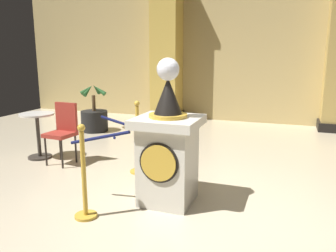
# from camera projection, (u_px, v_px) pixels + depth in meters

# --- Properties ---
(ground_plane) EXTENTS (12.91, 12.91, 0.00)m
(ground_plane) POSITION_uv_depth(u_px,v_px,m) (182.00, 211.00, 3.78)
(ground_plane) COLOR beige
(back_wall) EXTENTS (12.91, 0.16, 3.92)m
(back_wall) POSITION_uv_depth(u_px,v_px,m) (250.00, 43.00, 8.42)
(back_wall) COLOR tan
(back_wall) RESTS_ON ground_plane
(pedestal_clock) EXTENTS (0.72, 0.72, 1.67)m
(pedestal_clock) POSITION_uv_depth(u_px,v_px,m) (168.00, 149.00, 3.90)
(pedestal_clock) COLOR beige
(pedestal_clock) RESTS_ON ground_plane
(stanchion_near) EXTENTS (0.24, 0.24, 1.06)m
(stanchion_near) POSITION_uv_depth(u_px,v_px,m) (138.00, 148.00, 4.95)
(stanchion_near) COLOR gold
(stanchion_near) RESTS_ON ground_plane
(stanchion_far) EXTENTS (0.24, 0.24, 1.02)m
(stanchion_far) POSITION_uv_depth(u_px,v_px,m) (84.00, 186.00, 3.58)
(stanchion_far) COLOR gold
(stanchion_far) RESTS_ON ground_plane
(velvet_rope) EXTENTS (0.78, 0.80, 0.22)m
(velvet_rope) POSITION_uv_depth(u_px,v_px,m) (114.00, 131.00, 4.18)
(velvet_rope) COLOR #141947
(column_left) EXTENTS (0.84, 0.84, 3.76)m
(column_left) POSITION_uv_depth(u_px,v_px,m) (167.00, 47.00, 8.78)
(column_left) COLOR black
(column_left) RESTS_ON ground_plane
(potted_palm_left) EXTENTS (0.64, 0.63, 1.07)m
(potted_palm_left) POSITION_uv_depth(u_px,v_px,m) (94.00, 119.00, 7.66)
(potted_palm_left) COLOR black
(potted_palm_left) RESTS_ON ground_plane
(cafe_table) EXTENTS (0.55, 0.55, 0.76)m
(cafe_table) POSITION_uv_depth(u_px,v_px,m) (38.00, 130.00, 5.64)
(cafe_table) COLOR #332D28
(cafe_table) RESTS_ON ground_plane
(cafe_chair_red) EXTENTS (0.43, 0.43, 0.96)m
(cafe_chair_red) POSITION_uv_depth(u_px,v_px,m) (63.00, 128.00, 5.37)
(cafe_chair_red) COLOR black
(cafe_chair_red) RESTS_ON ground_plane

